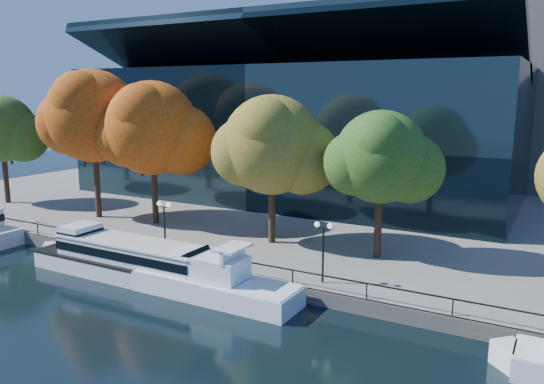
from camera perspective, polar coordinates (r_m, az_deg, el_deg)
The scene contains 13 objects.
ground at distance 38.18m, azimuth -13.81°, elevation -9.92°, with size 160.00×160.00×0.00m, color black.
promenade at distance 68.20m, azimuth 7.39°, elevation -0.18°, with size 90.00×67.08×1.00m.
railing at distance 39.87m, azimuth -10.75°, elevation -5.98°, with size 88.20×0.08×0.99m.
convention_building at distance 64.62m, azimuth 2.71°, elevation 6.46°, with size 50.00×24.57×21.43m.
tour_boat at distance 40.48m, azimuth -15.73°, elevation -6.73°, with size 17.39×3.88×3.30m.
cruiser_near at distance 35.40m, azimuth -6.80°, elevation -9.36°, with size 12.79×3.29×3.70m.
tree_0 at distance 65.72m, azimuth -27.05°, elevation 5.95°, with size 9.22×7.56×12.00m.
tree_1 at distance 54.29m, azimuth -18.61°, elevation 7.55°, with size 11.20×9.19×14.47m.
tree_2 at distance 50.24m, azimuth -12.67°, elevation 6.50°, with size 10.83×8.88×13.33m.
tree_3 at distance 42.52m, azimuth 0.13°, elevation 4.84°, with size 10.03×8.22×12.10m.
tree_4 at distance 39.40m, azimuth 11.78°, elevation 3.48°, with size 8.53×6.99×11.02m.
lamp_1 at distance 41.32m, azimuth -11.52°, elevation -2.48°, with size 1.26×0.36×4.03m.
lamp_2 at distance 34.39m, azimuth 5.54°, elevation -4.98°, with size 1.26×0.36×4.03m.
Camera 1 is at (24.76, -25.89, 13.22)m, focal length 35.00 mm.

